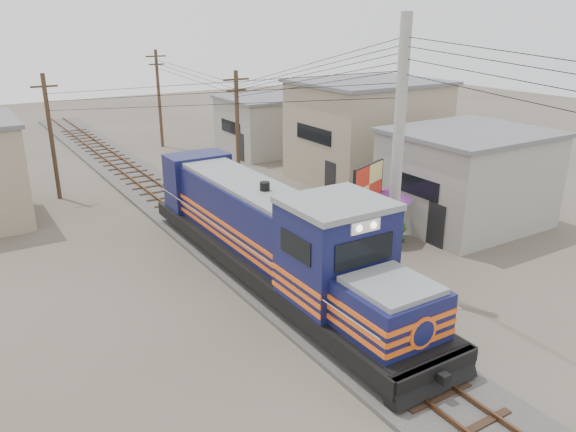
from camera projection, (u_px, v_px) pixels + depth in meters
ground at (306, 304)px, 20.30m from camera, size 120.00×120.00×0.00m
ballast at (196, 222)px, 28.27m from camera, size 3.60×70.00×0.16m
track at (196, 218)px, 28.21m from camera, size 1.15×70.00×0.12m
locomotive at (274, 237)px, 21.52m from camera, size 3.17×17.28×4.28m
utility_pole_main at (397, 160)px, 19.98m from camera, size 0.40×0.40×10.00m
wooden_pole_mid at (238, 129)px, 32.51m from camera, size 1.60×0.24×7.00m
wooden_pole_far at (159, 97)px, 43.77m from camera, size 1.60×0.24×7.50m
wooden_pole_left at (51, 135)px, 30.97m from camera, size 1.60×0.24×7.00m
power_lines at (198, 72)px, 24.50m from camera, size 9.65×19.00×3.30m
shophouse_front at (467, 177)px, 27.65m from camera, size 7.35×6.30×4.70m
shophouse_mid at (366, 131)px, 35.09m from camera, size 8.40×7.35×6.20m
shophouse_back at (266, 124)px, 42.68m from camera, size 6.30×6.30×4.20m
billboard at (368, 186)px, 24.40m from camera, size 2.36×1.05×3.86m
market_umbrella at (389, 193)px, 25.53m from camera, size 2.68×2.68×2.54m
vendor at (338, 209)px, 28.03m from camera, size 0.57×0.38×1.54m
plant_nursery at (368, 234)px, 25.58m from camera, size 3.47×3.35×1.09m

